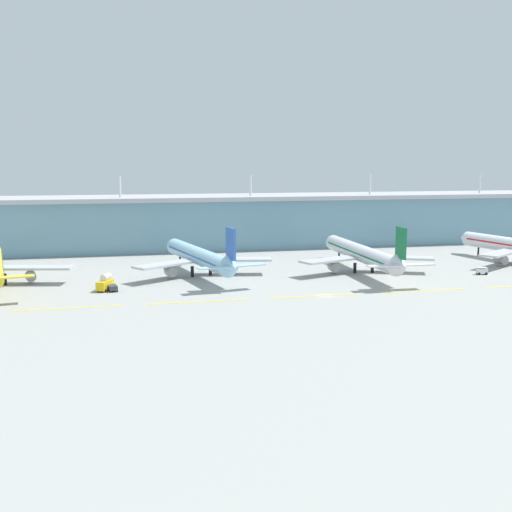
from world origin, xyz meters
The scene contains 11 objects.
ground_plane centered at (0.00, 0.00, 0.00)m, with size 600.00×600.00×0.00m, color #9E9E99.
terminal_building centered at (0.00, 107.72, 11.88)m, with size 288.00×34.00×32.35m.
airliner_near_middle centered at (-30.93, 40.13, 6.45)m, with size 47.78×64.91×18.90m.
airliner_far_middle centered at (25.15, 34.36, 6.46)m, with size 48.79×70.80×18.90m.
taxiway_stripe_west centered at (-71.00, 0.04, 0.02)m, with size 28.00×0.70×0.04m, color yellow.
taxiway_stripe_mid_west centered at (-37.00, 0.04, 0.02)m, with size 28.00×0.70×0.04m, color yellow.
taxiway_stripe_centre centered at (-3.00, 0.04, 0.02)m, with size 28.00×0.70×0.04m, color yellow.
taxiway_stripe_mid_east centered at (31.00, 0.04, 0.02)m, with size 28.00×0.70×0.04m, color yellow.
baggage_cart centered at (63.22, 20.84, 1.26)m, with size 3.84×2.49×2.48m.
pushback_tug centered at (-59.76, 19.84, 1.10)m, with size 3.18×4.76×1.85m.
fuel_truck centered at (-61.86, 21.74, 2.26)m, with size 5.34×7.63×4.95m.
Camera 1 is at (-58.17, -167.58, 38.08)m, focal length 43.98 mm.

